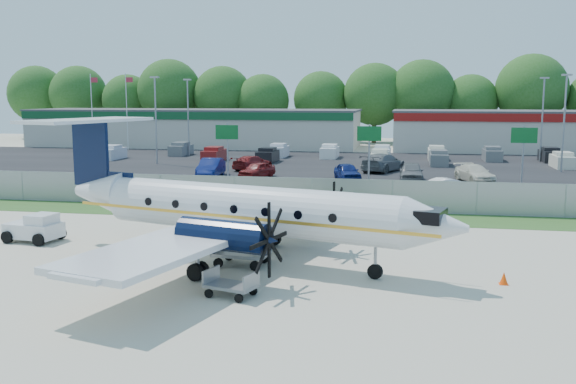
% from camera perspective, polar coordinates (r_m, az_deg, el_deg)
% --- Properties ---
extents(ground, '(170.00, 170.00, 0.00)m').
position_cam_1_polar(ground, '(26.89, -2.38, -6.72)').
color(ground, beige).
rests_on(ground, ground).
extents(grass_verge, '(170.00, 4.00, 0.02)m').
position_cam_1_polar(grass_verge, '(38.39, 1.65, -2.08)').
color(grass_verge, '#2D561E').
rests_on(grass_verge, ground).
extents(access_road, '(170.00, 8.00, 0.02)m').
position_cam_1_polar(access_road, '(45.22, 3.04, -0.47)').
color(access_road, black).
rests_on(access_road, ground).
extents(parking_lot, '(170.00, 32.00, 0.02)m').
position_cam_1_polar(parking_lot, '(65.92, 5.47, 2.34)').
color(parking_lot, black).
rests_on(parking_lot, ground).
extents(perimeter_fence, '(120.00, 0.06, 1.99)m').
position_cam_1_polar(perimeter_fence, '(40.17, 2.11, -0.17)').
color(perimeter_fence, gray).
rests_on(perimeter_fence, ground).
extents(building_west, '(46.40, 12.40, 5.24)m').
position_cam_1_polar(building_west, '(92.34, -8.30, 5.68)').
color(building_west, beige).
rests_on(building_west, ground).
extents(building_east, '(44.40, 12.40, 5.24)m').
position_cam_1_polar(building_east, '(89.66, 23.69, 4.97)').
color(building_east, beige).
rests_on(building_east, ground).
extents(sign_left, '(1.80, 0.26, 5.00)m').
position_cam_1_polar(sign_left, '(50.26, -5.43, 4.54)').
color(sign_left, gray).
rests_on(sign_left, ground).
extents(sign_mid, '(1.80, 0.26, 5.00)m').
position_cam_1_polar(sign_mid, '(48.39, 7.23, 4.36)').
color(sign_mid, gray).
rests_on(sign_mid, ground).
extents(sign_right, '(1.80, 0.26, 5.00)m').
position_cam_1_polar(sign_right, '(48.99, 20.21, 3.95)').
color(sign_right, gray).
rests_on(sign_right, ground).
extents(flagpole_west, '(1.06, 0.12, 10.00)m').
position_cam_1_polar(flagpole_west, '(90.52, -17.01, 7.25)').
color(flagpole_west, silver).
rests_on(flagpole_west, ground).
extents(flagpole_east, '(1.06, 0.12, 10.00)m').
position_cam_1_polar(flagpole_east, '(88.32, -14.11, 7.34)').
color(flagpole_east, silver).
rests_on(flagpole_east, ground).
extents(light_pole_nw, '(0.90, 0.35, 9.09)m').
position_cam_1_polar(light_pole_nw, '(68.39, -11.68, 6.81)').
color(light_pole_nw, gray).
rests_on(light_pole_nw, ground).
extents(light_pole_ne, '(0.90, 0.35, 9.09)m').
position_cam_1_polar(light_pole_ne, '(64.86, 23.36, 6.21)').
color(light_pole_ne, gray).
rests_on(light_pole_ne, ground).
extents(light_pole_sw, '(0.90, 0.35, 9.09)m').
position_cam_1_polar(light_pole_sw, '(77.73, -8.88, 7.07)').
color(light_pole_sw, gray).
rests_on(light_pole_sw, ground).
extents(light_pole_se, '(0.90, 0.35, 9.09)m').
position_cam_1_polar(light_pole_se, '(74.65, 21.69, 6.51)').
color(light_pole_se, gray).
rests_on(light_pole_se, ground).
extents(tree_line, '(112.00, 6.00, 14.00)m').
position_cam_1_polar(tree_line, '(99.70, 7.25, 4.39)').
color(tree_line, '#215017').
rests_on(tree_line, ground).
extents(aircraft, '(19.65, 19.20, 6.00)m').
position_cam_1_polar(aircraft, '(27.38, -4.24, -1.49)').
color(aircraft, silver).
rests_on(aircraft, ground).
extents(pushback_tug, '(2.73, 2.12, 1.38)m').
position_cam_1_polar(pushback_tug, '(33.79, -21.51, -3.01)').
color(pushback_tug, silver).
rests_on(pushback_tug, ground).
extents(baggage_cart_near, '(2.40, 1.57, 1.20)m').
position_cam_1_polar(baggage_cart_near, '(27.12, -4.16, -5.39)').
color(baggage_cart_near, gray).
rests_on(baggage_cart_near, ground).
extents(baggage_cart_far, '(2.01, 1.53, 0.93)m').
position_cam_1_polar(baggage_cart_far, '(23.09, -5.09, -8.21)').
color(baggage_cart_far, gray).
rests_on(baggage_cart_far, ground).
extents(cone_nose, '(0.34, 0.34, 0.48)m').
position_cam_1_polar(cone_nose, '(25.83, 18.63, -7.30)').
color(cone_nose, '#FF4808').
rests_on(cone_nose, ground).
extents(cone_starboard_wing, '(0.39, 0.39, 0.56)m').
position_cam_1_polar(cone_starboard_wing, '(37.22, -0.23, -2.01)').
color(cone_starboard_wing, '#FF4808').
rests_on(cone_starboard_wing, ground).
extents(road_car_west, '(5.05, 3.39, 1.36)m').
position_cam_1_polar(road_car_west, '(51.38, -22.41, -0.03)').
color(road_car_west, navy).
rests_on(road_car_west, ground).
extents(road_car_mid, '(4.47, 3.06, 1.39)m').
position_cam_1_polar(road_car_mid, '(45.91, 13.27, -0.56)').
color(road_car_mid, silver).
rests_on(road_car_mid, ground).
extents(parked_car_a, '(2.17, 5.09, 1.63)m').
position_cam_1_polar(parked_car_a, '(57.07, -6.85, 1.35)').
color(parked_car_a, navy).
rests_on(parked_car_a, ground).
extents(parked_car_b, '(2.95, 4.39, 1.39)m').
position_cam_1_polar(parked_car_b, '(56.06, -2.77, 1.27)').
color(parked_car_b, maroon).
rests_on(parked_car_b, ground).
extents(parked_car_c, '(2.95, 4.53, 1.43)m').
position_cam_1_polar(parked_car_c, '(54.73, 5.29, 1.06)').
color(parked_car_c, navy).
rests_on(parked_car_c, ground).
extents(parked_car_d, '(2.00, 4.80, 1.62)m').
position_cam_1_polar(parked_car_d, '(54.57, 10.88, 0.92)').
color(parked_car_d, '#595B5E').
rests_on(parked_car_d, ground).
extents(parked_car_e, '(3.51, 5.30, 1.43)m').
position_cam_1_polar(parked_car_e, '(55.49, 16.23, 0.86)').
color(parked_car_e, beige).
rests_on(parked_car_e, ground).
extents(parked_car_f, '(3.63, 5.22, 1.40)m').
position_cam_1_polar(parked_car_f, '(62.00, -3.16, 1.96)').
color(parked_car_f, maroon).
rests_on(parked_car_f, ground).
extents(parked_car_g, '(4.55, 6.38, 1.72)m').
position_cam_1_polar(parked_car_g, '(61.30, 8.44, 1.81)').
color(parked_car_g, '#595B5E').
rests_on(parked_car_g, ground).
extents(far_parking_rows, '(56.00, 10.00, 1.60)m').
position_cam_1_polar(far_parking_rows, '(70.87, 5.84, 2.75)').
color(far_parking_rows, gray).
rests_on(far_parking_rows, ground).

